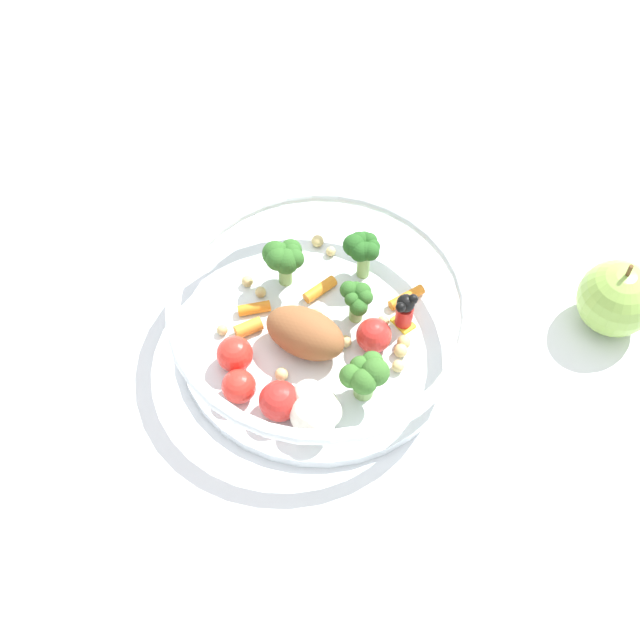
% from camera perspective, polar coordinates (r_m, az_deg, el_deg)
% --- Properties ---
extents(ground_plane, '(2.40, 2.40, 0.00)m').
position_cam_1_polar(ground_plane, '(0.79, -0.99, -1.00)').
color(ground_plane, white).
extents(food_container, '(0.26, 0.26, 0.06)m').
position_cam_1_polar(food_container, '(0.76, -0.10, -0.41)').
color(food_container, white).
rests_on(food_container, ground_plane).
extents(loose_apple, '(0.07, 0.07, 0.08)m').
position_cam_1_polar(loose_apple, '(0.81, 18.31, 1.32)').
color(loose_apple, '#8CB74C').
rests_on(loose_apple, ground_plane).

